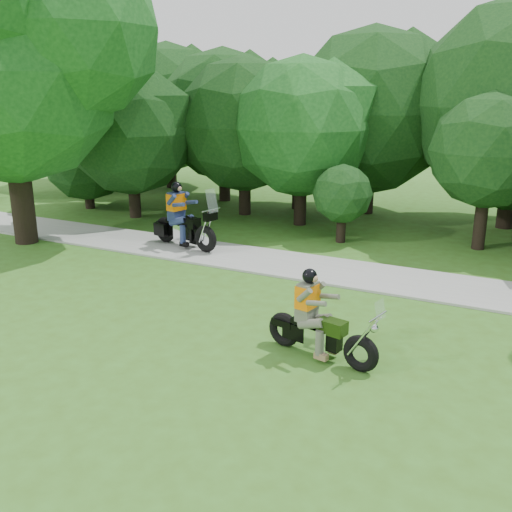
% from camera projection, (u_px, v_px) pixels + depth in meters
% --- Properties ---
extents(ground, '(100.00, 100.00, 0.00)m').
position_uv_depth(ground, '(202.00, 448.00, 7.59)').
color(ground, '#3B641C').
rests_on(ground, ground).
extents(walkway, '(60.00, 2.20, 0.06)m').
position_uv_depth(walkway, '(371.00, 276.00, 14.42)').
color(walkway, gray).
rests_on(walkway, ground).
extents(tree_line, '(39.92, 11.30, 7.54)m').
position_uv_depth(tree_line, '(490.00, 120.00, 18.32)').
color(tree_line, black).
rests_on(tree_line, ground).
extents(big_tree_west, '(8.64, 6.56, 9.96)m').
position_uv_depth(big_tree_west, '(13.00, 46.00, 16.40)').
color(big_tree_west, black).
rests_on(big_tree_west, ground).
extents(chopper_motorcycle, '(2.24, 0.83, 1.61)m').
position_uv_depth(chopper_motorcycle, '(316.00, 325.00, 10.04)').
color(chopper_motorcycle, black).
rests_on(chopper_motorcycle, ground).
extents(touring_motorcycle, '(2.50, 1.14, 1.93)m').
position_uv_depth(touring_motorcycle, '(181.00, 223.00, 16.89)').
color(touring_motorcycle, black).
rests_on(touring_motorcycle, walkway).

